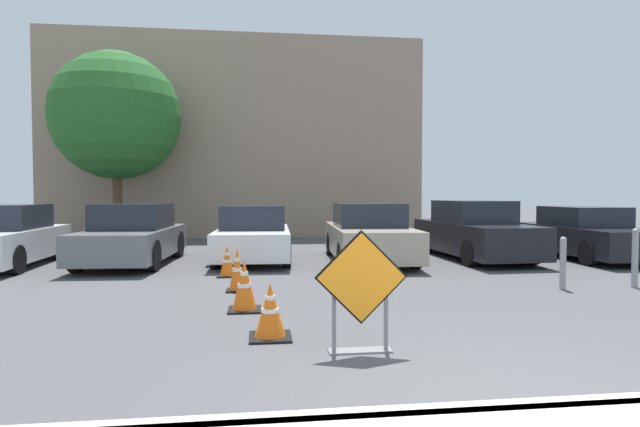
{
  "coord_description": "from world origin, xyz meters",
  "views": [
    {
      "loc": [
        -2.21,
        -3.51,
        1.73
      ],
      "look_at": [
        -0.29,
        12.21,
        1.12
      ],
      "focal_mm": 28.0,
      "sensor_mm": 36.0,
      "label": 1
    }
  ],
  "objects_px": {
    "parked_car_fifth": "(474,232)",
    "bollard_nearest": "(563,262)",
    "parked_car_sixth": "(584,234)",
    "traffic_cone_fourth": "(227,262)",
    "traffic_cone_fifth": "(216,253)",
    "traffic_cone_nearest": "(270,311)",
    "parked_car_second": "(133,236)",
    "parked_car_nearest": "(2,238)",
    "parked_car_third": "(253,235)",
    "parked_car_fourth": "(369,235)",
    "road_closed_sign": "(361,288)",
    "traffic_cone_second": "(244,286)",
    "traffic_cone_third": "(237,270)",
    "bollard_second": "(635,257)"
  },
  "relations": [
    {
      "from": "traffic_cone_nearest",
      "to": "bollard_second",
      "type": "xyz_separation_m",
      "value": [
        6.79,
        2.46,
        0.26
      ]
    },
    {
      "from": "parked_car_nearest",
      "to": "parked_car_second",
      "type": "bearing_deg",
      "value": -179.89
    },
    {
      "from": "parked_car_nearest",
      "to": "traffic_cone_nearest",
      "type": "bearing_deg",
      "value": 130.41
    },
    {
      "from": "bollard_nearest",
      "to": "bollard_second",
      "type": "distance_m",
      "value": 1.43
    },
    {
      "from": "traffic_cone_second",
      "to": "traffic_cone_fifth",
      "type": "height_order",
      "value": "traffic_cone_second"
    },
    {
      "from": "traffic_cone_fifth",
      "to": "parked_car_second",
      "type": "height_order",
      "value": "parked_car_second"
    },
    {
      "from": "traffic_cone_fifth",
      "to": "parked_car_third",
      "type": "relative_size",
      "value": 0.16
    },
    {
      "from": "road_closed_sign",
      "to": "parked_car_third",
      "type": "height_order",
      "value": "parked_car_third"
    },
    {
      "from": "traffic_cone_fourth",
      "to": "parked_car_fifth",
      "type": "xyz_separation_m",
      "value": [
        6.46,
        2.3,
        0.4
      ]
    },
    {
      "from": "parked_car_fifth",
      "to": "bollard_nearest",
      "type": "bearing_deg",
      "value": 84.54
    },
    {
      "from": "parked_car_second",
      "to": "parked_car_sixth",
      "type": "xyz_separation_m",
      "value": [
        11.88,
        -0.31,
        -0.04
      ]
    },
    {
      "from": "traffic_cone_fifth",
      "to": "parked_car_sixth",
      "type": "distance_m",
      "value": 9.81
    },
    {
      "from": "parked_car_sixth",
      "to": "traffic_cone_fifth",
      "type": "bearing_deg",
      "value": 3.58
    },
    {
      "from": "traffic_cone_nearest",
      "to": "parked_car_third",
      "type": "height_order",
      "value": "parked_car_third"
    },
    {
      "from": "parked_car_fifth",
      "to": "bollard_second",
      "type": "xyz_separation_m",
      "value": [
        1.13,
        -4.48,
        -0.14
      ]
    },
    {
      "from": "parked_car_sixth",
      "to": "bollard_second",
      "type": "height_order",
      "value": "parked_car_sixth"
    },
    {
      "from": "road_closed_sign",
      "to": "parked_car_second",
      "type": "bearing_deg",
      "value": 119.23
    },
    {
      "from": "road_closed_sign",
      "to": "parked_car_second",
      "type": "relative_size",
      "value": 0.31
    },
    {
      "from": "traffic_cone_fifth",
      "to": "parked_car_fourth",
      "type": "distance_m",
      "value": 3.9
    },
    {
      "from": "traffic_cone_nearest",
      "to": "parked_car_second",
      "type": "bearing_deg",
      "value": 115.35
    },
    {
      "from": "traffic_cone_second",
      "to": "traffic_cone_third",
      "type": "bearing_deg",
      "value": 96.48
    },
    {
      "from": "parked_car_third",
      "to": "parked_car_fourth",
      "type": "bearing_deg",
      "value": 174.45
    },
    {
      "from": "parked_car_second",
      "to": "bollard_nearest",
      "type": "distance_m",
      "value": 9.68
    },
    {
      "from": "traffic_cone_second",
      "to": "parked_car_fourth",
      "type": "relative_size",
      "value": 0.17
    },
    {
      "from": "parked_car_second",
      "to": "parked_car_sixth",
      "type": "bearing_deg",
      "value": -178.67
    },
    {
      "from": "traffic_cone_fifth",
      "to": "bollard_nearest",
      "type": "xyz_separation_m",
      "value": [
        6.52,
        -3.71,
        0.19
      ]
    },
    {
      "from": "parked_car_fifth",
      "to": "bollard_nearest",
      "type": "height_order",
      "value": "parked_car_fifth"
    },
    {
      "from": "parked_car_fourth",
      "to": "parked_car_second",
      "type": "bearing_deg",
      "value": 0.95
    },
    {
      "from": "traffic_cone_fourth",
      "to": "bollard_nearest",
      "type": "bearing_deg",
      "value": -19.43
    },
    {
      "from": "parked_car_nearest",
      "to": "parked_car_third",
      "type": "bearing_deg",
      "value": -179.15
    },
    {
      "from": "parked_car_nearest",
      "to": "road_closed_sign",
      "type": "bearing_deg",
      "value": 131.79
    },
    {
      "from": "parked_car_nearest",
      "to": "bollard_second",
      "type": "height_order",
      "value": "parked_car_nearest"
    },
    {
      "from": "parked_car_third",
      "to": "bollard_nearest",
      "type": "relative_size",
      "value": 4.24
    },
    {
      "from": "parked_car_third",
      "to": "parked_car_fourth",
      "type": "xyz_separation_m",
      "value": [
        2.97,
        -0.39,
        0.02
      ]
    },
    {
      "from": "bollard_nearest",
      "to": "parked_car_sixth",
      "type": "bearing_deg",
      "value": 51.41
    },
    {
      "from": "traffic_cone_fifth",
      "to": "parked_car_fifth",
      "type": "xyz_separation_m",
      "value": [
        6.82,
        0.77,
        0.4
      ]
    },
    {
      "from": "traffic_cone_second",
      "to": "traffic_cone_third",
      "type": "distance_m",
      "value": 1.54
    },
    {
      "from": "road_closed_sign",
      "to": "traffic_cone_fourth",
      "type": "xyz_separation_m",
      "value": [
        -1.77,
        5.31,
        -0.4
      ]
    },
    {
      "from": "parked_car_nearest",
      "to": "parked_car_third",
      "type": "height_order",
      "value": "parked_car_nearest"
    },
    {
      "from": "parked_car_sixth",
      "to": "parked_car_third",
      "type": "bearing_deg",
      "value": -2.0
    },
    {
      "from": "parked_car_second",
      "to": "parked_car_fourth",
      "type": "relative_size",
      "value": 0.94
    },
    {
      "from": "parked_car_fourth",
      "to": "parked_car_sixth",
      "type": "height_order",
      "value": "parked_car_fourth"
    },
    {
      "from": "road_closed_sign",
      "to": "parked_car_fifth",
      "type": "xyz_separation_m",
      "value": [
        4.69,
        7.61,
        0.0
      ]
    },
    {
      "from": "bollard_nearest",
      "to": "traffic_cone_second",
      "type": "bearing_deg",
      "value": -170.22
    },
    {
      "from": "road_closed_sign",
      "to": "traffic_cone_nearest",
      "type": "distance_m",
      "value": 1.25
    },
    {
      "from": "bollard_nearest",
      "to": "parked_car_second",
      "type": "bearing_deg",
      "value": 152.87
    },
    {
      "from": "bollard_second",
      "to": "parked_car_sixth",
      "type": "bearing_deg",
      "value": 65.8
    },
    {
      "from": "parked_car_sixth",
      "to": "traffic_cone_fourth",
      "type": "bearing_deg",
      "value": 12.86
    },
    {
      "from": "traffic_cone_fifth",
      "to": "parked_car_second",
      "type": "bearing_deg",
      "value": 161.47
    },
    {
      "from": "traffic_cone_fourth",
      "to": "traffic_cone_fifth",
      "type": "height_order",
      "value": "traffic_cone_fifth"
    }
  ]
}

